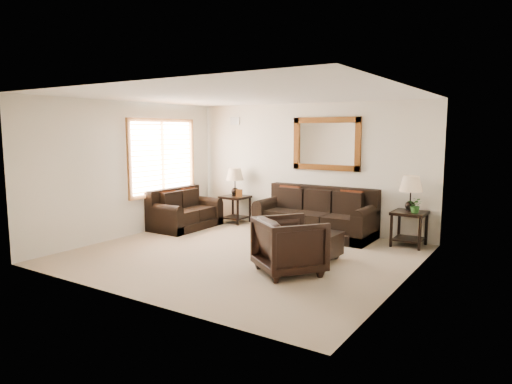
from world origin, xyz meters
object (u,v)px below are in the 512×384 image
Objects in this scene: end_table_left at (235,187)px; coffee_table at (298,240)px; loveseat at (184,213)px; end_table_right at (410,201)px; armchair at (290,243)px; sofa at (316,218)px.

coffee_table is at bearing -35.04° from end_table_left.
coffee_table is (2.59, -1.81, -0.54)m from end_table_left.
end_table_left reaches higher than loveseat.
coffee_table is (-1.36, -1.81, -0.56)m from end_table_right.
coffee_table is 0.89m from armchair.
end_table_left is at bearing 179.90° from end_table_right.
sofa is 2.91m from loveseat.
end_table_right is at bearing -75.20° from armchair.
armchair is at bearing -114.25° from loveseat.
coffee_table is 1.52× the size of armchair.
coffee_table is at bearing -74.41° from sofa.
sofa is 1.83× the size of end_table_right.
end_table_right is (3.95, -0.01, 0.02)m from end_table_left.
sofa is at bearing -36.19° from armchair.
sofa is 1.88× the size of end_table_left.
end_table_left is (0.64, 1.06, 0.51)m from loveseat.
sofa is 1.74m from coffee_table.
end_table_left is (-2.12, 0.14, 0.47)m from sofa.
end_table_left is 0.97× the size of end_table_right.
sofa is 1.55× the size of loveseat.
sofa reaches higher than coffee_table.
coffee_table is at bearing -127.04° from end_table_right.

